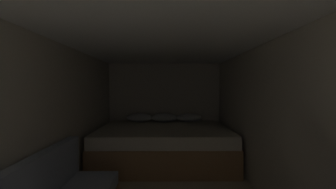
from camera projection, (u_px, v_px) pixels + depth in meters
The scene contains 5 objects.
wall_back at pixel (164, 106), 5.27m from camera, with size 2.63×0.05×1.96m, color beige.
wall_left at pixel (48, 126), 2.58m from camera, with size 0.05×5.32×1.96m, color beige.
wall_right at pixel (276, 126), 2.59m from camera, with size 0.05×5.32×1.96m, color beige.
ceiling_slab at pixel (162, 36), 2.55m from camera, with size 2.63×5.32×0.05m, color white.
bed at pixel (164, 144), 4.34m from camera, with size 2.41×1.80×0.85m.
Camera 1 is at (0.05, -0.51, 1.41)m, focal length 24.48 mm.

